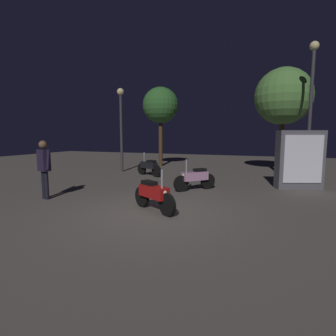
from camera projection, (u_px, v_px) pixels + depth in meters
name	position (u px, v px, depth m)	size (l,w,h in m)	color
ground_plane	(152.00, 214.00, 6.62)	(40.00, 40.00, 0.00)	#605951
motorcycle_red_foreground	(154.00, 194.00, 6.85)	(1.48, 0.92, 1.11)	black
motorcycle_pink_parked_left	(195.00, 178.00, 9.44)	(1.19, 1.30, 1.11)	black
motorcycle_black_parked_right	(149.00, 167.00, 12.80)	(1.54, 0.81, 1.11)	black
person_rider_beside	(44.00, 164.00, 8.07)	(0.67, 0.32, 1.78)	black
streetlamp_near	(121.00, 118.00, 13.99)	(0.36, 0.36, 4.32)	#38383D
streetlamp_far	(311.00, 96.00, 10.83)	(0.36, 0.36, 5.61)	#38383D
tree_left_bg	(283.00, 97.00, 13.27)	(2.77, 2.77, 5.22)	#4C331E
tree_center_bg	(161.00, 106.00, 16.38)	(2.17, 2.17, 4.82)	#4C331E
kiosk_billboard	(300.00, 160.00, 9.65)	(1.67, 1.03, 2.10)	#595960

